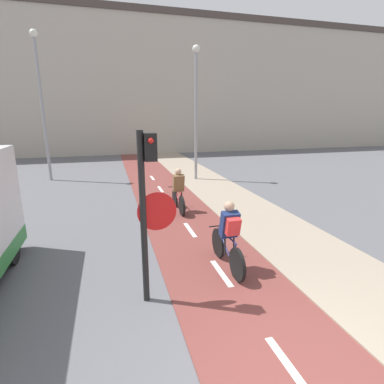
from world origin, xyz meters
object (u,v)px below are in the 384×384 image
at_px(traffic_light_pole, 148,200).
at_px(street_lamp_far, 41,92).
at_px(street_lamp_sidewalk, 196,100).
at_px(cyclist_far, 178,192).
at_px(cyclist_near, 229,238).

xyz_separation_m(traffic_light_pole, street_lamp_far, (-3.48, 11.45, 2.37)).
bearing_deg(street_lamp_sidewalk, street_lamp_far, 165.00).
bearing_deg(cyclist_far, street_lamp_sidewalk, 67.14).
relative_size(street_lamp_far, cyclist_near, 3.95).
xyz_separation_m(cyclist_near, cyclist_far, (-0.13, 4.14, -0.05)).
bearing_deg(street_lamp_sidewalk, cyclist_near, -101.90).
distance_m(street_lamp_far, cyclist_far, 9.11).
bearing_deg(traffic_light_pole, street_lamp_sidewalk, 69.25).
xyz_separation_m(traffic_light_pole, cyclist_near, (1.74, 0.66, -1.15)).
bearing_deg(cyclist_near, cyclist_far, 91.80).
height_order(street_lamp_far, cyclist_far, street_lamp_far).
xyz_separation_m(traffic_light_pole, street_lamp_sidewalk, (3.62, 9.55, 2.03)).
relative_size(street_lamp_far, cyclist_far, 4.09).
bearing_deg(traffic_light_pole, street_lamp_far, 106.90).
height_order(street_lamp_sidewalk, cyclist_far, street_lamp_sidewalk).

